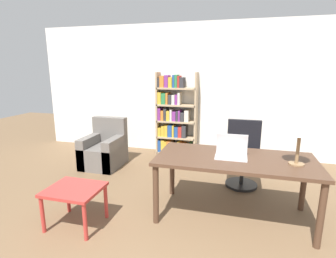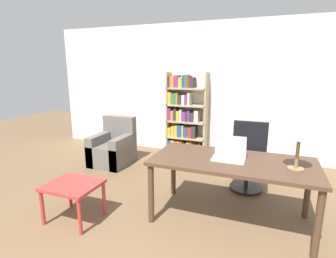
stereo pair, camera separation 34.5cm
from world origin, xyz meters
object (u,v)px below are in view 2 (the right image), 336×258
Objects in this scene: bookshelf at (184,118)px; side_table_blue at (73,189)px; desk at (232,167)px; laptop at (229,154)px; office_chair at (248,157)px; armchair at (113,149)px; table_lamp at (300,131)px.

side_table_blue is at bearing -99.07° from bookshelf.
laptop is (-0.04, 0.03, 0.15)m from desk.
desk is 1.03m from office_chair.
side_table_blue is 0.68× the size of armchair.
office_chair reaches higher than armchair.
desk is 2.68m from armchair.
office_chair is at bearing 80.67° from laptop.
bookshelf is (0.46, 2.88, 0.38)m from side_table_blue.
bookshelf reaches higher than office_chair.
table_lamp reaches higher than desk.
armchair is at bearing 108.85° from side_table_blue.
office_chair is 0.58× the size of bookshelf.
laptop is 2.52m from bookshelf.
table_lamp reaches higher than office_chair.
office_chair is at bearing -40.75° from bookshelf.
table_lamp is at bearing -62.83° from office_chair.
table_lamp is 0.29× the size of bookshelf.
desk is 2.10× the size of armchair.
laptop is 1.04m from office_chair.
bookshelf is at bearing 130.68° from table_lamp.
side_table_blue is at bearing -159.08° from desk.
armchair reaches higher than desk.
laptop is 0.42× the size of armchair.
table_lamp is 0.84× the size of side_table_blue.
armchair is at bearing 158.05° from table_lamp.
bookshelf reaches higher than laptop.
office_chair is 1.88m from bookshelf.
bookshelf is (1.09, 1.04, 0.49)m from armchair.
office_chair is (-0.54, 1.05, -0.69)m from table_lamp.
bookshelf is at bearing 43.77° from armchair.
desk is 1.90m from side_table_blue.
laptop is 0.61× the size of side_table_blue.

